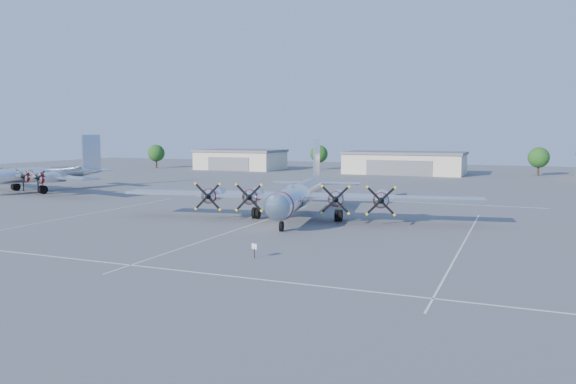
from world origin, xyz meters
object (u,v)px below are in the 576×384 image
at_px(hangar_west, 241,159).
at_px(info_placard, 254,248).
at_px(main_bomber_b29, 300,218).
at_px(tree_far_west, 156,153).
at_px(hangar_center, 405,163).
at_px(tree_east, 539,158).
at_px(bomber_west, 38,191).
at_px(tree_west, 319,154).

bearing_deg(hangar_west, info_placard, -61.92).
relative_size(hangar_west, info_placard, 19.64).
bearing_deg(main_bomber_b29, tree_far_west, 124.52).
distance_m(hangar_west, hangar_center, 45.00).
distance_m(tree_east, bomber_west, 107.30).
relative_size(tree_far_west, tree_west, 1.00).
bearing_deg(main_bomber_b29, hangar_west, 111.44).
height_order(tree_west, main_bomber_b29, tree_west).
relative_size(tree_east, main_bomber_b29, 0.16).
distance_m(hangar_west, main_bomber_b29, 90.64).
xyz_separation_m(hangar_west, main_bomber_b29, (47.84, -76.94, -2.71)).
xyz_separation_m(main_bomber_b29, info_placard, (4.58, -21.31, 0.81)).
relative_size(hangar_center, bomber_west, 0.79).
bearing_deg(info_placard, hangar_west, 141.14).
bearing_deg(info_placard, tree_east, 100.84).
height_order(main_bomber_b29, info_placard, main_bomber_b29).
height_order(hangar_center, tree_far_west, tree_far_west).
bearing_deg(tree_west, info_placard, -73.04).
bearing_deg(hangar_center, info_placard, -85.68).
xyz_separation_m(hangar_west, tree_west, (20.00, 8.04, 1.51)).
bearing_deg(main_bomber_b29, tree_west, 97.71).
bearing_deg(bomber_west, tree_far_west, 122.16).
distance_m(hangar_center, main_bomber_b29, 77.04).
distance_m(hangar_center, tree_east, 30.64).
relative_size(tree_east, bomber_west, 0.18).
relative_size(tree_east, info_placard, 5.77).
distance_m(tree_west, tree_east, 55.04).
relative_size(tree_west, tree_east, 1.00).
relative_size(tree_far_west, tree_east, 1.00).
xyz_separation_m(tree_far_west, tree_west, (45.00, 12.00, 0.00)).
bearing_deg(bomber_west, main_bomber_b29, 2.12).
bearing_deg(hangar_west, hangar_center, -0.00).
relative_size(tree_far_west, bomber_west, 0.18).
height_order(tree_far_west, bomber_west, tree_far_west).
bearing_deg(tree_east, hangar_west, -175.40).
xyz_separation_m(tree_far_west, tree_east, (100.00, 10.00, 0.00)).
xyz_separation_m(tree_east, bomber_west, (-79.07, -72.41, -4.22)).
distance_m(hangar_center, bomber_west, 82.59).
distance_m(tree_far_west, bomber_west, 65.96).
relative_size(hangar_center, info_placard, 24.85).
xyz_separation_m(hangar_center, bomber_west, (-49.07, -66.38, -2.71)).
relative_size(hangar_center, tree_far_west, 4.31).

